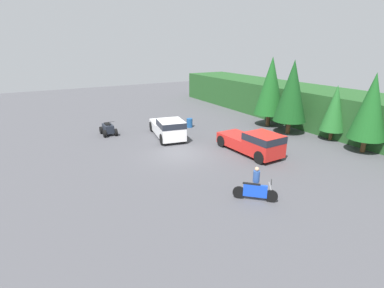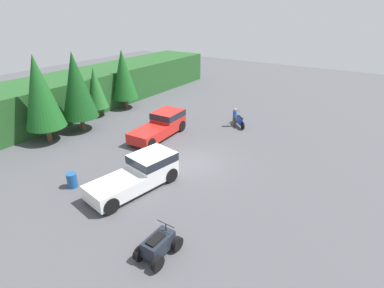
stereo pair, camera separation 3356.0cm
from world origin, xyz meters
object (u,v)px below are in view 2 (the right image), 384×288
(dirt_bike, at_px, (239,121))
(quad_atv, at_px, (159,245))
(rider_person, at_px, (235,117))
(steel_barrel, at_px, (72,180))
(pickup_truck_red, at_px, (162,124))
(pickup_truck_second, at_px, (141,172))

(dirt_bike, distance_m, quad_atv, 16.07)
(rider_person, xyz_separation_m, steel_barrel, (-13.97, 3.71, -0.47))
(dirt_bike, relative_size, steel_barrel, 1.98)
(pickup_truck_red, relative_size, steel_barrel, 6.25)
(pickup_truck_second, xyz_separation_m, quad_atv, (-3.64, -4.23, -0.44))
(pickup_truck_red, relative_size, pickup_truck_second, 0.98)
(pickup_truck_red, bearing_deg, rider_person, -42.32)
(pickup_truck_red, height_order, rider_person, pickup_truck_red)
(pickup_truck_red, xyz_separation_m, dirt_bike, (5.31, -4.44, -0.48))
(pickup_truck_red, bearing_deg, dirt_bike, -42.57)
(pickup_truck_second, relative_size, steel_barrel, 6.41)
(dirt_bike, relative_size, rider_person, 1.03)
(steel_barrel, bearing_deg, pickup_truck_second, -55.77)
(pickup_truck_second, bearing_deg, dirt_bike, 7.16)
(dirt_bike, xyz_separation_m, quad_atv, (-15.67, -3.55, 0.03))
(quad_atv, bearing_deg, rider_person, 14.76)
(rider_person, height_order, steel_barrel, rider_person)
(pickup_truck_second, distance_m, steel_barrel, 4.06)
(pickup_truck_second, relative_size, dirt_bike, 3.24)
(pickup_truck_red, height_order, pickup_truck_second, same)
(pickup_truck_red, bearing_deg, pickup_truck_second, -153.44)
(rider_person, bearing_deg, pickup_truck_second, 127.52)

